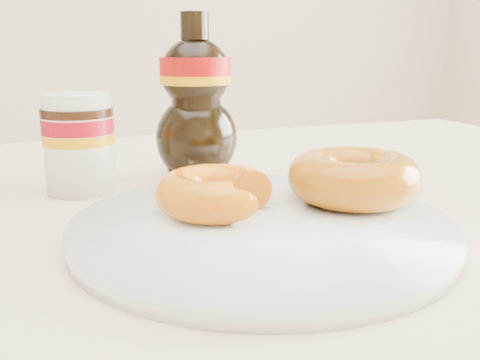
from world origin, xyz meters
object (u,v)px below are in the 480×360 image
object	(u,v)px
donut_whole	(354,177)
syrup_bottle	(196,97)
donut_bitten	(215,192)
nutella_jar	(79,139)
plate	(262,227)
dining_table	(156,302)

from	to	relation	value
donut_whole	syrup_bottle	world-z (taller)	syrup_bottle
donut_bitten	syrup_bottle	world-z (taller)	syrup_bottle
donut_bitten	nutella_jar	xyz separation A→B (m)	(-0.09, 0.16, 0.02)
donut_whole	nutella_jar	size ratio (longest dim) A/B	1.14
nutella_jar	donut_bitten	bearing A→B (deg)	-60.28
nutella_jar	syrup_bottle	distance (m)	0.14
plate	syrup_bottle	size ratio (longest dim) A/B	1.64
donut_bitten	donut_whole	world-z (taller)	donut_whole
nutella_jar	syrup_bottle	world-z (taller)	syrup_bottle
dining_table	syrup_bottle	bearing A→B (deg)	59.26
dining_table	nutella_jar	xyz separation A→B (m)	(-0.05, 0.11, 0.14)
donut_bitten	syrup_bottle	distance (m)	0.20
plate	donut_bitten	bearing A→B (deg)	135.86
plate	nutella_jar	xyz separation A→B (m)	(-0.12, 0.19, 0.05)
dining_table	nutella_jar	size ratio (longest dim) A/B	13.68
donut_bitten	donut_whole	distance (m)	0.13
syrup_bottle	donut_bitten	bearing A→B (deg)	-101.68
donut_whole	plate	bearing A→B (deg)	-167.72
dining_table	syrup_bottle	xyz separation A→B (m)	(0.08, 0.14, 0.18)
plate	donut_whole	distance (m)	0.10
nutella_jar	dining_table	bearing A→B (deg)	-65.65
dining_table	syrup_bottle	world-z (taller)	syrup_bottle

